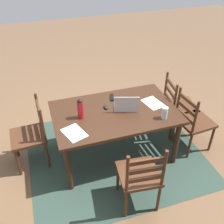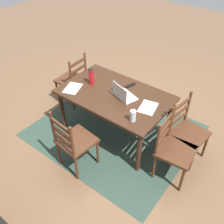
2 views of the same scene
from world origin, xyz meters
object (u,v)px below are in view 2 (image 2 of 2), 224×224
at_px(chair_left_near, 187,131).
at_px(chair_right_near, 73,80).
at_px(chair_far_head, 74,142).
at_px(computer_mouse, 114,88).
at_px(tv_remote, 130,85).
at_px(laptop, 123,95).
at_px(dining_table, 115,99).
at_px(chair_left_far, 173,149).
at_px(drinking_glass, 133,116).
at_px(water_bottle, 91,76).

distance_m(chair_left_near, chair_right_near, 2.17).
xyz_separation_m(chair_far_head, computer_mouse, (0.08, -0.98, 0.29)).
relative_size(computer_mouse, tv_remote, 0.59).
xyz_separation_m(chair_right_near, tv_remote, (-1.15, -0.11, 0.29)).
distance_m(laptop, tv_remote, 0.34).
relative_size(chair_right_near, chair_far_head, 1.00).
bearing_deg(dining_table, chair_left_near, -169.24).
bearing_deg(computer_mouse, chair_left_near, -168.93).
relative_size(dining_table, chair_left_far, 1.68).
relative_size(chair_right_near, tv_remote, 5.59).
distance_m(chair_left_near, drinking_glass, 0.85).
xyz_separation_m(chair_left_far, tv_remote, (1.02, -0.52, 0.29)).
bearing_deg(chair_far_head, computer_mouse, -85.28).
distance_m(dining_table, water_bottle, 0.50).
xyz_separation_m(chair_left_near, computer_mouse, (1.17, 0.10, 0.29)).
height_order(chair_far_head, laptop, laptop).
bearing_deg(tv_remote, chair_far_head, -77.62).
height_order(chair_far_head, drinking_glass, chair_far_head).
bearing_deg(computer_mouse, dining_table, 134.69).
height_order(chair_left_far, laptop, laptop).
relative_size(chair_right_near, laptop, 2.55).
bearing_deg(chair_left_near, computer_mouse, 4.82).
distance_m(chair_left_near, water_bottle, 1.60).
bearing_deg(dining_table, chair_far_head, 89.70).
bearing_deg(water_bottle, chair_right_near, -17.49).
bearing_deg(chair_far_head, tv_remote, -93.27).
distance_m(laptop, drinking_glass, 0.50).
xyz_separation_m(chair_left_near, drinking_glass, (0.55, 0.54, 0.36)).
bearing_deg(chair_left_near, tv_remote, -5.91).
height_order(chair_left_near, laptop, laptop).
bearing_deg(tv_remote, dining_table, -85.78).
relative_size(chair_right_near, drinking_glass, 6.00).
relative_size(water_bottle, drinking_glass, 1.71).
bearing_deg(dining_table, chair_right_near, -10.57).
height_order(water_bottle, drinking_glass, water_bottle).
relative_size(drinking_glass, tv_remote, 0.93).
bearing_deg(water_bottle, tv_remote, -148.37).
relative_size(chair_left_far, tv_remote, 5.59).
bearing_deg(chair_far_head, laptop, -100.29).
height_order(water_bottle, tv_remote, water_bottle).
xyz_separation_m(dining_table, chair_left_far, (-1.09, 0.20, -0.19)).
bearing_deg(dining_table, computer_mouse, -51.55).
bearing_deg(water_bottle, laptop, 179.09).
xyz_separation_m(chair_left_near, chair_left_far, (0.00, 0.41, 0.00)).
distance_m(chair_left_near, chair_left_far, 0.41).
xyz_separation_m(chair_far_head, water_bottle, (0.44, -0.87, 0.42)).
distance_m(chair_left_far, tv_remote, 1.18).
bearing_deg(chair_right_near, chair_far_head, 135.16).
bearing_deg(computer_mouse, drinking_glass, 150.99).
distance_m(chair_right_near, water_bottle, 0.79).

